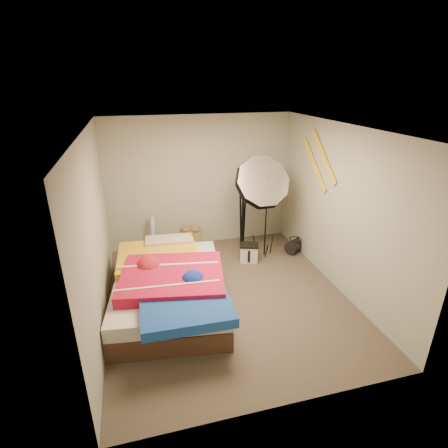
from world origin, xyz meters
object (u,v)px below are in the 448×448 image
object	(u,v)px
wrapping_roll	(153,236)
camera_tripod	(243,214)
photo_umbrella	(261,183)
camera_case	(249,253)
tote_bag	(192,237)
duffel_bag	(295,246)
bed	(170,286)

from	to	relation	value
wrapping_roll	camera_tripod	world-z (taller)	camera_tripod
wrapping_roll	photo_umbrella	xyz separation A→B (m)	(1.85, -0.72, 1.08)
photo_umbrella	wrapping_roll	bearing A→B (deg)	158.73
camera_case	camera_tripod	distance (m)	0.74
tote_bag	duffel_bag	bearing A→B (deg)	-6.77
camera_case	duffel_bag	distance (m)	0.99
wrapping_roll	duffel_bag	size ratio (longest dim) A/B	1.82
duffel_bag	bed	distance (m)	2.75
camera_tripod	bed	bearing A→B (deg)	-137.95
tote_bag	duffel_bag	size ratio (longest dim) A/B	0.96
tote_bag	wrapping_roll	xyz separation A→B (m)	(-0.76, -0.13, 0.17)
tote_bag	camera_case	xyz separation A→B (m)	(0.88, -0.91, -0.03)
duffel_bag	photo_umbrella	size ratio (longest dim) A/B	0.20
bed	camera_case	bearing A→B (deg)	32.41
tote_bag	wrapping_roll	world-z (taller)	wrapping_roll
duffel_bag	wrapping_roll	bearing A→B (deg)	133.43
photo_umbrella	camera_tripod	world-z (taller)	photo_umbrella
duffel_bag	photo_umbrella	distance (m)	1.53
wrapping_roll	camera_tripod	size ratio (longest dim) A/B	0.53
photo_umbrella	camera_tripod	size ratio (longest dim) A/B	1.48
wrapping_roll	duffel_bag	distance (m)	2.71
duffel_bag	bed	xyz separation A→B (m)	(-2.51, -1.11, 0.20)
tote_bag	camera_tripod	size ratio (longest dim) A/B	0.28
wrapping_roll	bed	bearing A→B (deg)	-86.29
camera_case	photo_umbrella	distance (m)	1.30
duffel_bag	camera_case	bearing A→B (deg)	155.39
wrapping_roll	camera_case	world-z (taller)	wrapping_roll
tote_bag	camera_tripod	world-z (taller)	camera_tripod
camera_tripod	photo_umbrella	bearing A→B (deg)	-59.02
wrapping_roll	bed	world-z (taller)	wrapping_roll
tote_bag	bed	world-z (taller)	bed
wrapping_roll	duffel_bag	world-z (taller)	wrapping_roll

